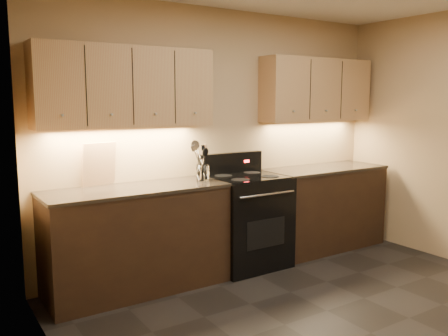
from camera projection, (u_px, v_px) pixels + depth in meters
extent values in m
plane|color=black|center=(371.00, 333.00, 3.46)|extent=(4.00, 4.00, 0.00)
cube|color=tan|center=(222.00, 138.00, 4.93)|extent=(4.00, 0.04, 2.60)
cube|color=tan|center=(95.00, 185.00, 2.19)|extent=(0.04, 4.00, 2.60)
cube|color=black|center=(137.00, 240.00, 4.21)|extent=(1.60, 0.60, 0.90)
cube|color=#392F24|center=(136.00, 189.00, 4.14)|extent=(1.62, 0.62, 0.03)
cube|color=black|center=(323.00, 209.00, 5.44)|extent=(1.44, 0.60, 0.90)
cube|color=#392F24|center=(324.00, 169.00, 5.38)|extent=(1.46, 0.62, 0.03)
cube|color=black|center=(246.00, 222.00, 4.83)|extent=(0.76, 0.65, 0.92)
cube|color=black|center=(247.00, 177.00, 4.76)|extent=(0.70, 0.60, 0.01)
cube|color=black|center=(231.00, 163.00, 4.98)|extent=(0.76, 0.07, 0.22)
cube|color=red|center=(247.00, 161.00, 5.05)|extent=(0.06, 0.00, 0.03)
cylinder|color=silver|center=(267.00, 194.00, 4.50)|extent=(0.65, 0.02, 0.02)
cube|color=black|center=(266.00, 233.00, 4.56)|extent=(0.46, 0.00, 0.28)
cylinder|color=black|center=(241.00, 180.00, 4.54)|extent=(0.18, 0.18, 0.00)
cylinder|color=black|center=(270.00, 176.00, 4.73)|extent=(0.18, 0.18, 0.00)
cylinder|color=black|center=(223.00, 175.00, 4.79)|extent=(0.18, 0.18, 0.00)
cylinder|color=black|center=(252.00, 173.00, 4.98)|extent=(0.18, 0.18, 0.00)
cube|color=tan|center=(126.00, 87.00, 4.14)|extent=(1.60, 0.30, 0.70)
cube|color=tan|center=(317.00, 90.00, 5.38)|extent=(1.44, 0.30, 0.70)
cube|color=#B2B5BA|center=(101.00, 164.00, 4.25)|extent=(0.08, 0.01, 0.12)
cylinder|color=white|center=(203.00, 172.00, 4.49)|extent=(0.13, 0.13, 0.15)
cylinder|color=white|center=(203.00, 180.00, 4.50)|extent=(0.12, 0.12, 0.02)
cube|color=tan|center=(99.00, 164.00, 4.21)|extent=(0.32, 0.11, 0.39)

